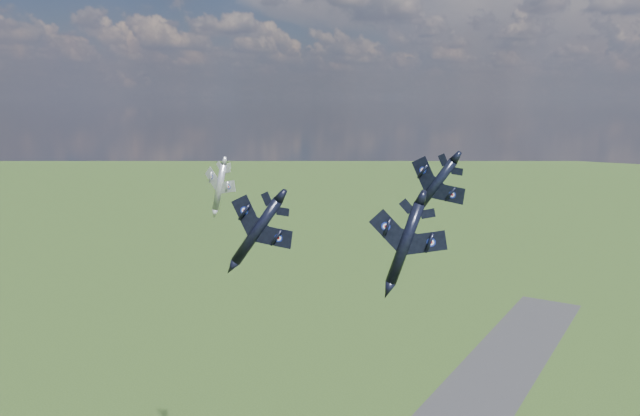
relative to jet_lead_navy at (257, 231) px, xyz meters
The scene contains 4 objects.
jet_lead_navy is the anchor object (origin of this frame).
jet_right_navy 26.00m from the jet_lead_navy, 13.88° to the right, with size 9.31×12.98×2.69m, color black, non-canonical shape.
jet_high_navy 31.58m from the jet_lead_navy, 61.26° to the left, with size 11.28×15.73×3.25m, color black, non-canonical shape.
jet_left_silver 32.64m from the jet_lead_navy, 139.57° to the left, with size 9.12×12.71×2.63m, color gray, non-canonical shape.
Camera 1 is at (57.68, -65.46, 100.47)m, focal length 35.00 mm.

